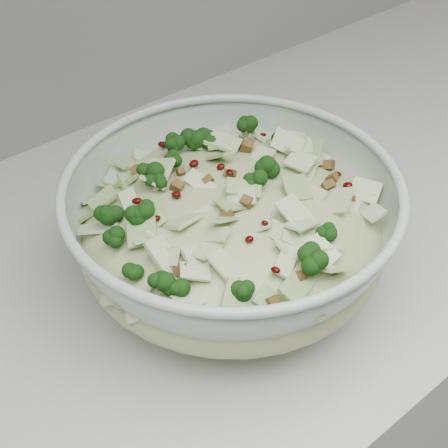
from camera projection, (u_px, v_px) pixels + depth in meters
The scene contains 2 objects.
mixing_bowl at pixel (232, 230), 0.61m from camera, with size 0.41×0.41×0.13m.
salad at pixel (232, 214), 0.60m from camera, with size 0.42×0.42×0.13m.
Camera 1 is at (0.11, 1.27, 1.38)m, focal length 50.00 mm.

